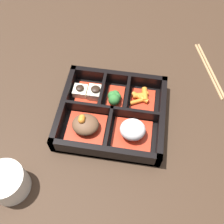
{
  "coord_description": "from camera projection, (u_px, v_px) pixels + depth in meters",
  "views": [
    {
      "loc": [
        -0.05,
        0.35,
        0.59
      ],
      "look_at": [
        0.0,
        0.0,
        0.03
      ],
      "focal_mm": 42.0,
      "sensor_mm": 36.0,
      "label": 1
    }
  ],
  "objects": [
    {
      "name": "chopsticks",
      "position": [
        210.0,
        70.0,
        0.77
      ],
      "size": [
        0.08,
        0.21,
        0.01
      ],
      "color": "#A87F51",
      "rests_on": "ground_plane"
    },
    {
      "name": "tea_cup",
      "position": [
        7.0,
        182.0,
        0.56
      ],
      "size": [
        0.09,
        0.09,
        0.06
      ],
      "color": "beige",
      "rests_on": "ground_plane"
    },
    {
      "name": "bowl_stew",
      "position": [
        85.0,
        125.0,
        0.64
      ],
      "size": [
        0.1,
        0.09,
        0.05
      ],
      "color": "#B22D19",
      "rests_on": "bento_base"
    },
    {
      "name": "bento_rim",
      "position": [
        112.0,
        111.0,
        0.67
      ],
      "size": [
        0.26,
        0.24,
        0.05
      ],
      "color": "black",
      "rests_on": "ground_plane"
    },
    {
      "name": "bowl_carrots",
      "position": [
        142.0,
        99.0,
        0.7
      ],
      "size": [
        0.07,
        0.08,
        0.02
      ],
      "color": "#B22D19",
      "rests_on": "bento_base"
    },
    {
      "name": "bowl_greens",
      "position": [
        114.0,
        97.0,
        0.69
      ],
      "size": [
        0.05,
        0.08,
        0.04
      ],
      "color": "#B22D19",
      "rests_on": "bento_base"
    },
    {
      "name": "ground_plane",
      "position": [
        112.0,
        117.0,
        0.69
      ],
      "size": [
        3.0,
        3.0,
        0.0
      ],
      "primitive_type": "plane",
      "color": "#382619"
    },
    {
      "name": "bowl_tofu",
      "position": [
        89.0,
        92.0,
        0.7
      ],
      "size": [
        0.08,
        0.08,
        0.04
      ],
      "color": "#B22D19",
      "rests_on": "bento_base"
    },
    {
      "name": "bento_base",
      "position": [
        112.0,
        116.0,
        0.68
      ],
      "size": [
        0.26,
        0.24,
        0.01
      ],
      "color": "black",
      "rests_on": "ground_plane"
    },
    {
      "name": "bowl_rice",
      "position": [
        133.0,
        131.0,
        0.63
      ],
      "size": [
        0.1,
        0.09,
        0.05
      ],
      "color": "#B22D19",
      "rests_on": "bento_base"
    }
  ]
}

